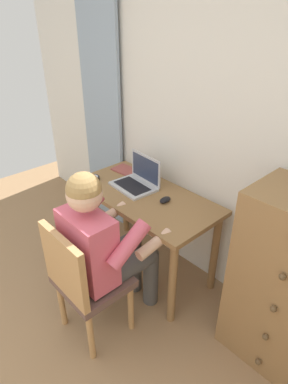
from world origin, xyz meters
name	(u,v)px	position (x,y,z in m)	size (l,w,h in m)	color
wall_back	(224,127)	(0.00, 2.20, 1.25)	(4.80, 0.05, 2.50)	silver
curtain_panel	(102,109)	(-1.27, 2.13, 1.13)	(0.54, 0.03, 2.26)	#8EA3B7
desk	(145,207)	(-0.38, 1.84, 0.60)	(1.15, 0.57, 0.72)	olive
chair	(83,279)	(-0.17, 1.13, 0.48)	(0.42, 0.40, 0.86)	brown
person_seated	(105,243)	(-0.17, 1.32, 0.66)	(0.53, 0.59, 1.18)	#4C4C4C
laptop	(137,180)	(-0.52, 1.89, 0.77)	(0.36, 0.27, 0.24)	#B7BABF
computer_mouse	(165,200)	(-0.20, 1.88, 0.73)	(0.06, 0.10, 0.03)	black
desk_clock	(94,178)	(-0.83, 1.70, 0.73)	(0.09, 0.09, 0.03)	black
notebook_pad	(125,170)	(-0.79, 2.00, 0.72)	(0.21, 0.15, 0.01)	#994742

